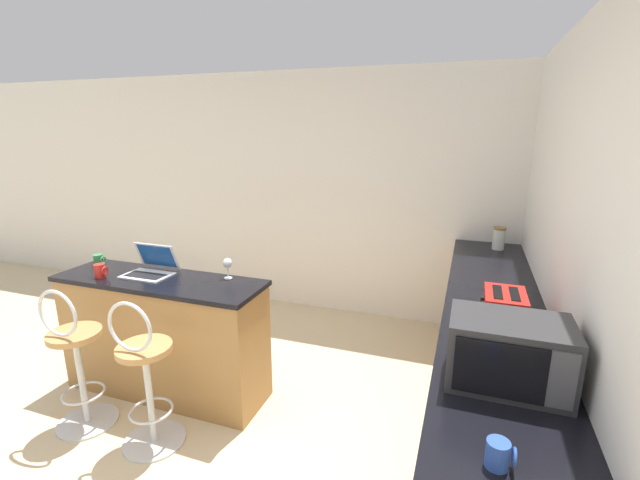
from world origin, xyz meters
name	(u,v)px	position (x,y,z in m)	size (l,w,h in m)	color
wall_back	(310,195)	(0.00, 2.77, 1.30)	(12.00, 0.06, 2.60)	silver
wall_right	(621,341)	(2.20, 0.00, 1.30)	(0.06, 12.00, 2.60)	silver
breakfast_bar	(164,336)	(-0.45, 0.81, 0.47)	(1.61, 0.50, 0.94)	#9E703D
counter_right	(488,370)	(1.88, 1.12, 0.47)	(0.61, 3.27, 0.94)	#9E703D
bar_stool_near	(76,362)	(-0.74, 0.27, 0.49)	(0.40, 0.40, 1.03)	silver
bar_stool_far	(145,378)	(-0.17, 0.27, 0.49)	(0.40, 0.40, 1.03)	silver
laptop	(151,267)	(-0.57, 0.88, 0.99)	(0.35, 0.29, 0.22)	silver
microwave	(508,353)	(1.88, 0.20, 1.08)	(0.49, 0.33, 0.30)	#2D2D30
toaster	(504,307)	(1.91, 0.89, 1.02)	(0.24, 0.32, 0.17)	red
mug_green	(99,260)	(-1.11, 0.90, 0.98)	(0.09, 0.08, 0.09)	#338447
mug_blue	(499,454)	(1.82, -0.31, 0.98)	(0.09, 0.08, 0.09)	#2D51AD
storage_jar	(499,238)	(1.95, 2.49, 1.04)	(0.11, 0.11, 0.21)	silver
mug_red	(100,271)	(-0.87, 0.68, 0.99)	(0.10, 0.08, 0.10)	red
mug_white	(464,327)	(1.70, 0.62, 0.98)	(0.09, 0.07, 0.09)	white
wine_glass_short	(227,264)	(0.03, 0.98, 1.05)	(0.07, 0.07, 0.15)	silver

